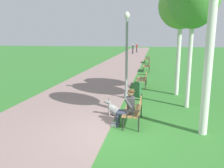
# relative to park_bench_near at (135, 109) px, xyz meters

# --- Properties ---
(ground_plane) EXTENTS (120.00, 120.00, 0.00)m
(ground_plane) POSITION_rel_park_bench_near_xyz_m (-0.48, -0.91, -0.51)
(ground_plane) COLOR #33752D
(paved_path) EXTENTS (4.35, 60.00, 0.04)m
(paved_path) POSITION_rel_park_bench_near_xyz_m (-2.89, 23.09, -0.49)
(paved_path) COLOR gray
(paved_path) RESTS_ON ground
(park_bench_near) EXTENTS (0.55, 1.50, 0.85)m
(park_bench_near) POSITION_rel_park_bench_near_xyz_m (0.00, 0.00, 0.00)
(park_bench_near) COLOR olive
(park_bench_near) RESTS_ON ground
(park_bench_mid) EXTENTS (0.55, 1.50, 0.85)m
(park_bench_mid) POSITION_rel_park_bench_near_xyz_m (-0.03, 5.76, 0.00)
(park_bench_mid) COLOR olive
(park_bench_mid) RESTS_ON ground
(park_bench_far) EXTENTS (0.55, 1.50, 0.85)m
(park_bench_far) POSITION_rel_park_bench_near_xyz_m (0.02, 11.93, 0.00)
(park_bench_far) COLOR olive
(park_bench_far) RESTS_ON ground
(park_bench_furthest) EXTENTS (0.55, 1.50, 0.85)m
(park_bench_furthest) POSITION_rel_park_bench_near_xyz_m (-0.14, 18.17, 0.00)
(park_bench_furthest) COLOR olive
(park_bench_furthest) RESTS_ON ground
(person_seated_on_near_bench) EXTENTS (0.74, 0.49, 1.25)m
(person_seated_on_near_bench) POSITION_rel_park_bench_near_xyz_m (-0.21, -0.34, 0.17)
(person_seated_on_near_bench) COLOR #33384C
(person_seated_on_near_bench) RESTS_ON ground
(dog_grey) EXTENTS (0.82, 0.37, 0.71)m
(dog_grey) POSITION_rel_park_bench_near_xyz_m (-0.79, 0.53, -0.25)
(dog_grey) COLOR gray
(dog_grey) RESTS_ON ground
(lamp_post_near) EXTENTS (0.24, 0.24, 3.93)m
(lamp_post_near) POSITION_rel_park_bench_near_xyz_m (-0.66, 3.04, 1.52)
(lamp_post_near) COLOR gray
(lamp_post_near) RESTS_ON ground
(birch_tree_third) EXTENTS (2.10, 2.06, 5.36)m
(birch_tree_third) POSITION_rel_park_bench_near_xyz_m (1.72, 4.27, 3.73)
(birch_tree_third) COLOR silver
(birch_tree_third) RESTS_ON ground
(litter_bin) EXTENTS (0.36, 0.36, 0.70)m
(litter_bin) POSITION_rel_park_bench_near_xyz_m (-0.16, 3.65, -0.16)
(litter_bin) COLOR #2D6638
(litter_bin) RESTS_ON ground
(pedestrian_distant) EXTENTS (0.32, 0.22, 1.65)m
(pedestrian_distant) POSITION_rel_park_bench_near_xyz_m (-2.94, 30.81, 0.33)
(pedestrian_distant) COLOR #383842
(pedestrian_distant) RESTS_ON ground
(pedestrian_further_distant) EXTENTS (0.32, 0.22, 1.65)m
(pedestrian_further_distant) POSITION_rel_park_bench_near_xyz_m (-2.60, 34.59, 0.33)
(pedestrian_further_distant) COLOR #383842
(pedestrian_further_distant) RESTS_ON ground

